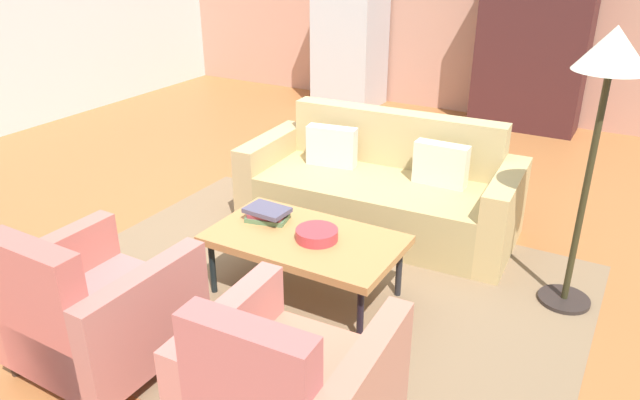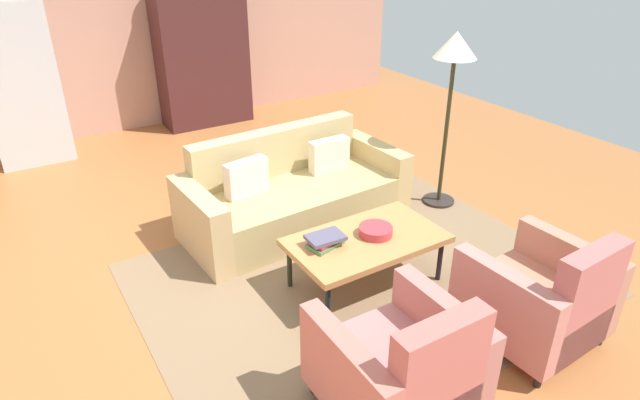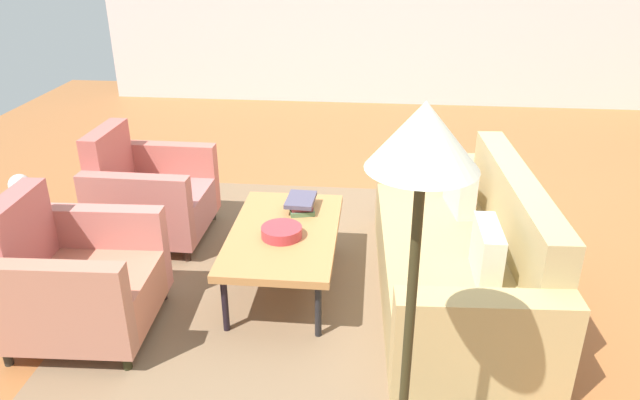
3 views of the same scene
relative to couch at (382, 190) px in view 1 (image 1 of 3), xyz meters
The scene contains 11 objects.
ground_plane 0.71m from the couch, 141.95° to the right, with size 10.16×10.16×0.00m, color #A06032.
area_rug 1.17m from the couch, 89.78° to the right, with size 3.40×2.60×0.01m, color #7D6348.
couch is the anchor object (origin of this frame).
coffee_table 1.19m from the couch, 89.79° to the right, with size 1.20×0.70×0.42m.
armchair_left 2.43m from the couch, 104.23° to the right, with size 0.81×0.81×0.88m.
armchair_right 2.43m from the couch, 75.53° to the right, with size 0.83×0.83×0.88m.
fruit_bowl 1.20m from the couch, 85.64° to the right, with size 0.26×0.26×0.07m, color #B5353C.
book_stack 1.18m from the couch, 106.32° to the right, with size 0.30×0.22×0.09m.
cabinet 3.27m from the couch, 82.78° to the left, with size 1.20×0.51×1.80m.
refrigerator 3.66m from the couch, 121.26° to the left, with size 0.80×0.73×1.85m.
floor_lamp 1.94m from the couch, 16.80° to the right, with size 0.40×0.40×1.72m.
Camera 1 is at (2.24, -3.63, 2.18)m, focal length 33.74 mm.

